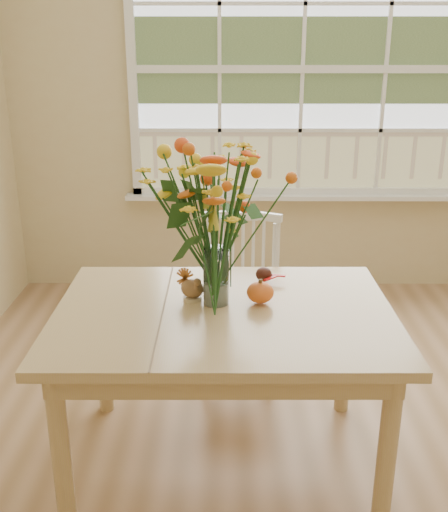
{
  "coord_description": "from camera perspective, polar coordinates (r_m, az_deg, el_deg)",
  "views": [
    {
      "loc": [
        -0.5,
        -1.93,
        1.72
      ],
      "look_at": [
        -0.51,
        0.25,
        0.94
      ],
      "focal_mm": 42.0,
      "sensor_mm": 36.0,
      "label": 1
    }
  ],
  "objects": [
    {
      "name": "pumpkin",
      "position": [
        2.43,
        3.47,
        -3.58
      ],
      "size": [
        0.11,
        0.11,
        0.09
      ],
      "primitive_type": "ellipsoid",
      "color": "orange",
      "rests_on": "dining_table"
    },
    {
      "name": "dark_gourd",
      "position": [
        2.64,
        3.81,
        -1.82
      ],
      "size": [
        0.13,
        0.08,
        0.06
      ],
      "color": "#38160F",
      "rests_on": "dining_table"
    },
    {
      "name": "floor",
      "position": [
        2.64,
        11.99,
        -21.66
      ],
      "size": [
        4.0,
        4.5,
        0.01
      ],
      "primitive_type": "cube",
      "color": "#99734A",
      "rests_on": "ground"
    },
    {
      "name": "flower_vase",
      "position": [
        2.32,
        -0.79,
        3.4
      ],
      "size": [
        0.49,
        0.49,
        0.58
      ],
      "color": "white",
      "rests_on": "dining_table"
    },
    {
      "name": "turkey_figurine",
      "position": [
        2.46,
        -3.04,
        -3.12
      ],
      "size": [
        0.11,
        0.1,
        0.12
      ],
      "rotation": [
        0.0,
        0.0,
        -0.31
      ],
      "color": "#CCB78C",
      "rests_on": "dining_table"
    },
    {
      "name": "window",
      "position": [
        4.18,
        7.49,
        16.98
      ],
      "size": [
        2.42,
        0.12,
        1.74
      ],
      "color": "silver",
      "rests_on": "wall_back"
    },
    {
      "name": "dining_table",
      "position": [
        2.42,
        -0.0,
        -7.12
      ],
      "size": [
        1.35,
        0.97,
        0.72
      ],
      "rotation": [
        0.0,
        0.0,
        0.01
      ],
      "color": "tan",
      "rests_on": "floor"
    },
    {
      "name": "wall_back",
      "position": [
        4.23,
        7.31,
        14.55
      ],
      "size": [
        4.0,
        0.02,
        2.7
      ],
      "primitive_type": "cube",
      "color": "#D1B985",
      "rests_on": "floor"
    },
    {
      "name": "windsor_chair",
      "position": [
        3.17,
        1.62,
        -3.18
      ],
      "size": [
        0.44,
        0.43,
        0.87
      ],
      "rotation": [
        0.0,
        0.0,
        -0.12
      ],
      "color": "white",
      "rests_on": "floor"
    }
  ]
}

